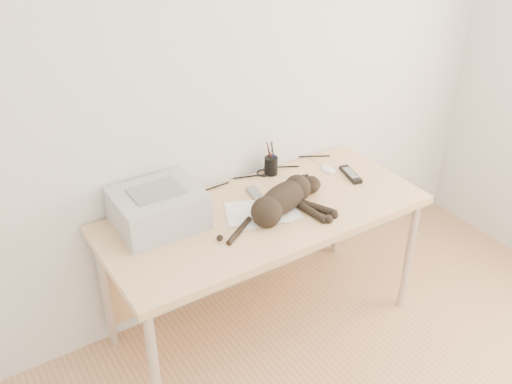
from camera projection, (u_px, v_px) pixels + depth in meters
wall_back at (224, 79)px, 2.75m from camera, size 3.50×0.00×3.50m
desk at (255, 225)px, 2.91m from camera, size 1.60×0.70×0.74m
printer at (158, 208)px, 2.63m from camera, size 0.39×0.34×0.19m
papers at (262, 212)px, 2.76m from camera, size 0.39×0.32×0.01m
cat at (282, 202)px, 2.73m from camera, size 0.66×0.33×0.15m
mug at (179, 196)px, 2.81m from camera, size 0.14×0.14×0.10m
pen_cup at (271, 165)px, 3.07m from camera, size 0.07×0.07×0.18m
remote_grey at (257, 196)px, 2.87m from camera, size 0.08×0.19×0.02m
remote_black at (351, 174)px, 3.07m from camera, size 0.10×0.19×0.02m
mouse at (328, 168)px, 3.12m from camera, size 0.07×0.11×0.03m
cable_tangle at (232, 183)px, 3.00m from camera, size 1.36×0.08×0.01m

